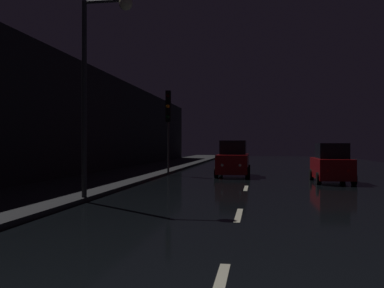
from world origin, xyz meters
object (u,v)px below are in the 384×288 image
traffic_light_far_left (168,113)px  car_approaching_headlights (233,160)px  streetlamp_overhead (98,65)px  car_parked_right_far (331,164)px

traffic_light_far_left → car_approaching_headlights: traffic_light_far_left is taller
streetlamp_overhead → car_approaching_headlights: (3.68, 11.94, -3.48)m
streetlamp_overhead → car_parked_right_far: streetlamp_overhead is taller
traffic_light_far_left → streetlamp_overhead: 12.22m
streetlamp_overhead → car_parked_right_far: (8.69, 8.63, -3.56)m
streetlamp_overhead → car_approaching_headlights: streetlamp_overhead is taller
streetlamp_overhead → car_approaching_headlights: bearing=72.9°
car_approaching_headlights → car_parked_right_far: bearing=56.6°
traffic_light_far_left → car_parked_right_far: 10.08m
car_parked_right_far → streetlamp_overhead: bearing=134.8°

